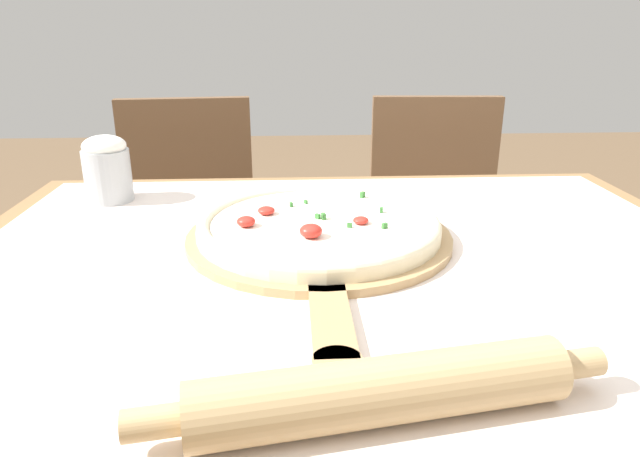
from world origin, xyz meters
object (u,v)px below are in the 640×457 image
pizza (319,225)px  flour_cup (107,168)px  chair_left (190,232)px  chair_right (435,227)px  rolling_pin (381,391)px  pizza_peel (320,241)px

pizza → flour_cup: 0.44m
chair_left → chair_right: 0.73m
pizza → rolling_pin: bearing=-85.9°
pizza → chair_left: 0.90m
chair_right → flour_cup: flour_cup is taller
pizza → chair_right: bearing=63.4°
pizza_peel → rolling_pin: (0.03, -0.40, 0.02)m
chair_left → chair_right: size_ratio=1.00×
flour_cup → chair_right: bearing=35.8°
chair_right → flour_cup: bearing=-140.9°
pizza_peel → chair_left: size_ratio=0.64×
flour_cup → pizza_peel: bearing=-32.7°
pizza_peel → pizza: pizza is taller
pizza → rolling_pin: rolling_pin is taller
flour_cup → chair_left: bearing=86.2°
pizza_peel → flour_cup: 0.45m
pizza → chair_left: chair_left is taller
pizza → rolling_pin: 0.42m
rolling_pin → chair_left: size_ratio=0.46×
rolling_pin → flour_cup: (-0.40, 0.64, 0.03)m
rolling_pin → flour_cup: bearing=122.3°
pizza_peel → chair_left: (-0.34, 0.79, -0.27)m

